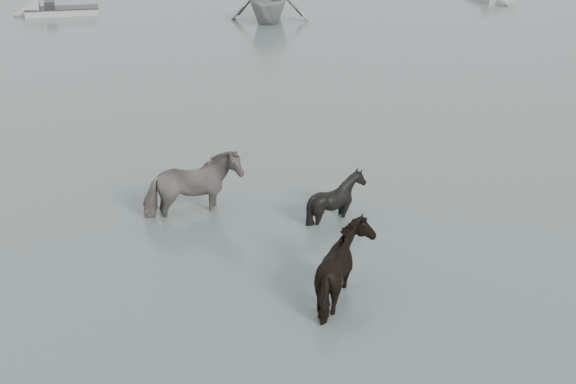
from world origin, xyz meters
name	(u,v)px	position (x,y,z in m)	size (l,w,h in m)	color
ground	(321,259)	(0.00, 0.00, 0.00)	(140.00, 140.00, 0.00)	#4C5A56
pony_pinto	(192,176)	(-2.82, 1.72, 0.85)	(0.92, 2.02, 1.71)	black
pony_dark	(348,257)	(0.52, -1.31, 0.77)	(1.53, 1.31, 1.54)	black
pony_black	(337,188)	(0.17, 1.90, 0.66)	(1.06, 1.19, 1.31)	black
skiff_outer	(62,8)	(-15.70, 26.08, 0.38)	(5.23, 1.60, 0.75)	#AAAAA5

